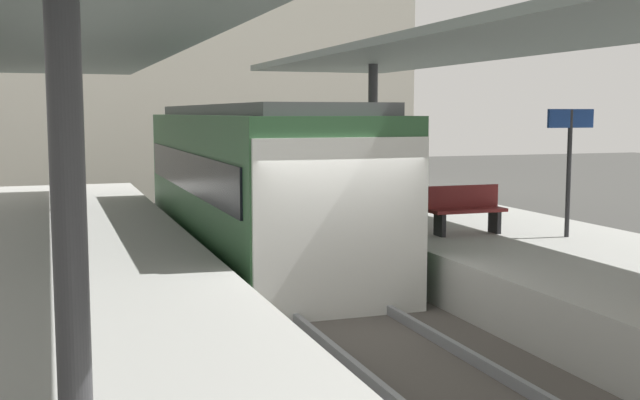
{
  "coord_description": "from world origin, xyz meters",
  "views": [
    {
      "loc": [
        -3.91,
        -10.5,
        3.15
      ],
      "look_at": [
        0.46,
        2.1,
        1.66
      ],
      "focal_mm": 43.91,
      "sensor_mm": 36.0,
      "label": 1
    }
  ],
  "objects": [
    {
      "name": "platform_right",
      "position": [
        3.8,
        0.0,
        0.5
      ],
      "size": [
        4.4,
        28.0,
        1.0
      ],
      "primitive_type": "cube",
      "color": "#9E9E99",
      "rests_on": "ground_plane"
    },
    {
      "name": "canopy_left",
      "position": [
        -3.8,
        1.4,
        4.23
      ],
      "size": [
        4.18,
        21.0,
        3.35
      ],
      "color": "#333335",
      "rests_on": "platform_left"
    },
    {
      "name": "rail_near_side",
      "position": [
        -0.72,
        0.0,
        0.27
      ],
      "size": [
        0.08,
        28.0,
        0.14
      ],
      "primitive_type": "cube",
      "color": "slate",
      "rests_on": "track_ballast"
    },
    {
      "name": "rail_far_side",
      "position": [
        0.72,
        0.0,
        0.27
      ],
      "size": [
        0.08,
        28.0,
        0.14
      ],
      "primitive_type": "cube",
      "color": "slate",
      "rests_on": "track_ballast"
    },
    {
      "name": "canopy_right",
      "position": [
        3.8,
        1.4,
        4.38
      ],
      "size": [
        4.18,
        21.0,
        3.51
      ],
      "color": "#333335",
      "rests_on": "platform_right"
    },
    {
      "name": "commuter_train",
      "position": [
        0.0,
        4.9,
        1.73
      ],
      "size": [
        2.78,
        10.29,
        3.1
      ],
      "color": "#2D5633",
      "rests_on": "track_ballast"
    },
    {
      "name": "platform_left",
      "position": [
        -3.8,
        0.0,
        0.5
      ],
      "size": [
        4.4,
        28.0,
        1.0
      ],
      "primitive_type": "cube",
      "color": "#9E9E99",
      "rests_on": "ground_plane"
    },
    {
      "name": "platform_bench",
      "position": [
        3.04,
        1.66,
        1.46
      ],
      "size": [
        1.4,
        0.41,
        0.86
      ],
      "color": "black",
      "rests_on": "platform_right"
    },
    {
      "name": "station_building_backdrop",
      "position": [
        0.45,
        20.0,
        5.5
      ],
      "size": [
        18.0,
        6.0,
        11.0
      ],
      "primitive_type": "cube",
      "color": "beige",
      "rests_on": "ground_plane"
    },
    {
      "name": "platform_sign",
      "position": [
        4.54,
        0.79,
        2.62
      ],
      "size": [
        0.9,
        0.08,
        2.21
      ],
      "color": "#262628",
      "rests_on": "platform_right"
    },
    {
      "name": "track_ballast",
      "position": [
        0.0,
        0.0,
        0.1
      ],
      "size": [
        3.2,
        28.0,
        0.2
      ],
      "primitive_type": "cube",
      "color": "#4C4742",
      "rests_on": "ground_plane"
    },
    {
      "name": "ground_plane",
      "position": [
        0.0,
        0.0,
        0.0
      ],
      "size": [
        80.0,
        80.0,
        0.0
      ],
      "primitive_type": "plane",
      "color": "#383835"
    }
  ]
}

